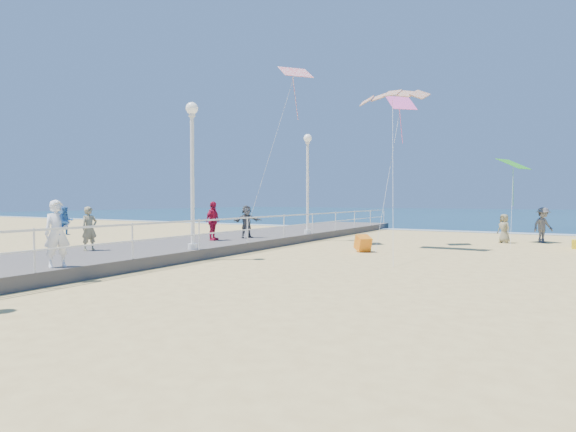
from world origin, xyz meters
The scene contains 19 objects.
ground centered at (0.00, 0.00, 0.00)m, with size 160.00×160.00×0.00m, color #E1C576.
ocean centered at (0.00, 65.00, 0.01)m, with size 160.00×90.00×0.05m, color #0C324D.
surf_line centered at (0.00, 20.50, 0.03)m, with size 160.00×1.20×0.04m, color white.
boardwalk centered at (-7.50, 0.00, 0.20)m, with size 5.00×44.00×0.40m, color #635E5A.
railing centered at (-5.05, 0.00, 1.25)m, with size 0.05×42.00×0.55m.
lamp_post_mid centered at (-5.35, 0.00, 3.66)m, with size 0.44×0.44×5.32m.
lamp_post_far centered at (-5.35, 9.00, 3.66)m, with size 0.44×0.44×5.32m.
woman_holding_toddler centered at (-5.44, -5.15, 1.30)m, with size 0.65×0.43×1.79m, color white.
toddler_held centered at (-5.29, -5.00, 1.63)m, with size 0.37×0.29×0.76m, color #336FC0.
spectator_3 centered at (-7.04, 3.17, 1.27)m, with size 1.02×0.42×1.73m, color #B5163B.
spectator_5 centered at (-6.58, 5.11, 1.17)m, with size 1.44×0.46×1.55m, color #535458.
spectator_6 centered at (-8.21, -2.18, 1.18)m, with size 0.57×0.37×1.56m, color gray.
beach_walker_a centered at (5.61, 14.09, 0.91)m, with size 1.17×0.67×1.82m, color #545358.
beach_walker_c centered at (3.90, 12.97, 0.74)m, with size 0.73×0.47×1.48m, color #827A5A.
box_kite centered at (-0.91, 5.57, 0.30)m, with size 0.55×0.55×0.60m, color #EC450D.
kite_parafoil centered at (-0.17, 7.13, 6.89)m, with size 3.07×0.90×0.30m, color #C35117, non-canonical shape.
kite_diamond_pink centered at (-0.41, 9.31, 6.90)m, with size 1.24×1.24×0.02m, color #FF5DBA.
kite_diamond_green centered at (4.25, 13.44, 4.05)m, with size 1.35×1.35×0.02m, color green.
kite_diamond_redwhite centered at (-4.91, 6.87, 8.41)m, with size 1.44×1.44×0.02m, color red.
Camera 1 is at (5.84, -12.35, 2.18)m, focal length 28.00 mm.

